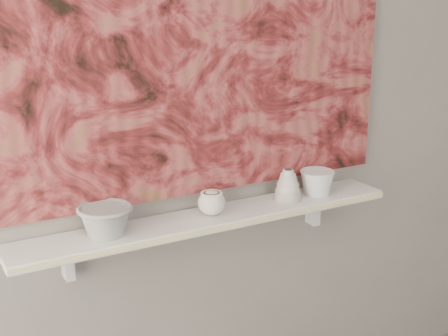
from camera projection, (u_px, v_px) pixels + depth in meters
wall_back at (197, 90)px, 2.11m from camera, size 3.60×0.00×3.60m
shelf at (211, 219)px, 2.16m from camera, size 1.40×0.18×0.03m
shelf_stripe at (224, 228)px, 2.08m from camera, size 1.40×0.01×0.02m
bracket_left at (67, 261)px, 2.00m from camera, size 0.03×0.06×0.12m
bracket_right at (313, 209)px, 2.46m from camera, size 0.03×0.06×0.12m
painting at (199, 33)px, 2.05m from camera, size 1.50×0.02×1.10m
house_motif at (308, 113)px, 2.33m from camera, size 0.09×0.00×0.08m
bowl_grey at (105, 220)px, 1.96m from camera, size 0.23×0.23×0.10m
cup_cream at (212, 203)px, 2.14m from camera, size 0.10×0.10×0.09m
bell_vessel at (288, 185)px, 2.28m from camera, size 0.14×0.14×0.12m
bowl_white at (317, 182)px, 2.35m from camera, size 0.16×0.16×0.09m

